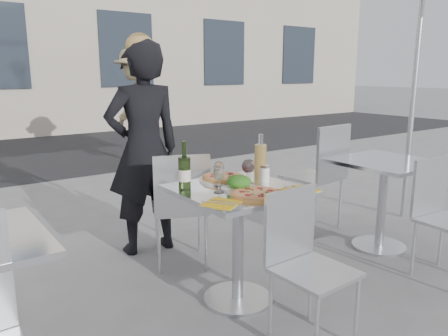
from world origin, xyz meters
TOP-DOWN VIEW (x-y plane):
  - ground at (0.00, 0.00)m, footprint 80.00×80.00m
  - street_asphalt at (0.00, 6.50)m, footprint 24.00×5.00m
  - main_table at (0.00, 0.00)m, footprint 0.72×0.72m
  - side_table_right at (1.50, 0.00)m, footprint 0.72×0.72m
  - chair_far at (-0.04, 0.64)m, footprint 0.54×0.54m
  - chair_near at (0.05, -0.51)m, footprint 0.39×0.40m
  - side_chair_rfar at (1.40, 0.58)m, footprint 0.49×0.50m
  - side_chair_rnear at (1.40, -0.54)m, footprint 0.41×0.42m
  - woman_diner at (-0.10, 1.10)m, footprint 0.64×0.45m
  - pedestrian_b at (1.29, 4.23)m, footprint 0.69×1.19m
  - pizza_near at (-0.01, -0.20)m, footprint 0.31×0.31m
  - pizza_far at (0.04, 0.21)m, footprint 0.31×0.31m
  - salad_plate at (-0.01, -0.02)m, footprint 0.22×0.22m
  - wine_bottle at (-0.28, 0.16)m, footprint 0.07×0.08m
  - carafe at (0.31, 0.16)m, footprint 0.08×0.08m
  - sugar_shaker at (0.25, 0.04)m, footprint 0.06×0.06m
  - wineglass_white_a at (-0.15, -0.01)m, footprint 0.07×0.07m
  - wineglass_white_b at (-0.06, 0.12)m, footprint 0.07×0.07m
  - wineglass_red_a at (0.11, 0.05)m, footprint 0.07×0.07m
  - wineglass_red_b at (0.13, 0.05)m, footprint 0.07×0.07m
  - napkin_left at (-0.27, -0.20)m, footprint 0.25×0.25m
  - napkin_right at (0.27, -0.25)m, footprint 0.19×0.20m

SIDE VIEW (x-z plane):
  - ground at x=0.00m, z-range 0.00..0.00m
  - street_asphalt at x=0.00m, z-range 0.00..0.00m
  - chair_near at x=0.05m, z-range 0.08..0.90m
  - side_chair_rnear at x=1.40m, z-range 0.08..0.93m
  - chair_far at x=-0.04m, z-range 0.08..0.96m
  - main_table at x=0.00m, z-range 0.16..0.91m
  - side_table_right at x=1.50m, z-range 0.16..0.91m
  - side_chair_rfar at x=1.40m, z-range 0.09..1.08m
  - napkin_left at x=-0.27m, z-range 0.75..0.76m
  - napkin_right at x=0.27m, z-range 0.75..0.76m
  - pizza_near at x=-0.01m, z-range 0.75..0.77m
  - pizza_far at x=0.04m, z-range 0.75..0.78m
  - salad_plate at x=-0.01m, z-range 0.74..0.83m
  - sugar_shaker at x=0.25m, z-range 0.75..0.86m
  - woman_diner at x=-0.10m, z-range 0.00..1.69m
  - wineglass_white_a at x=-0.15m, z-range 0.78..0.94m
  - wineglass_white_b at x=-0.06m, z-range 0.78..0.94m
  - wineglass_red_a at x=0.11m, z-range 0.78..0.94m
  - wineglass_red_b at x=0.13m, z-range 0.78..0.94m
  - wine_bottle at x=-0.28m, z-range 0.72..1.01m
  - carafe at x=0.31m, z-range 0.72..1.01m
  - pedestrian_b at x=1.29m, z-range 0.00..1.83m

